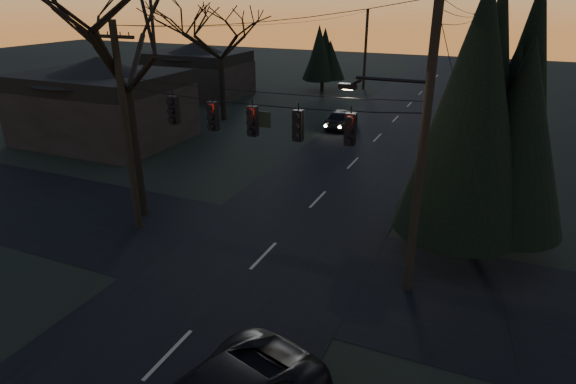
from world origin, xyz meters
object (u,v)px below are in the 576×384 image
at_px(bare_tree_left, 121,36).
at_px(sedan_oncoming_a, 341,118).
at_px(utility_pole_left, 139,228).
at_px(utility_pole_right, 407,288).
at_px(evergreen_right, 485,123).
at_px(utility_pole_far_r, 471,115).
at_px(utility_pole_far_l, 363,89).

xyz_separation_m(bare_tree_left, sedan_oncoming_a, (3.59, 18.40, -7.09)).
distance_m(utility_pole_left, bare_tree_left, 7.94).
relative_size(utility_pole_right, evergreen_right, 1.14).
relative_size(utility_pole_far_r, utility_pole_far_l, 1.06).
relative_size(utility_pole_left, bare_tree_left, 0.76).
bearing_deg(utility_pole_left, utility_pole_far_l, 90.00).
bearing_deg(bare_tree_left, evergreen_right, 11.63).
bearing_deg(utility_pole_right, utility_pole_left, 180.00).
relative_size(utility_pole_far_l, bare_tree_left, 0.72).
relative_size(bare_tree_left, evergreen_right, 1.27).
distance_m(bare_tree_left, sedan_oncoming_a, 20.04).
bearing_deg(utility_pole_far_r, sedan_oncoming_a, -136.10).
bearing_deg(utility_pole_far_r, utility_pole_right, -90.00).
relative_size(utility_pole_far_l, evergreen_right, 0.91).
xyz_separation_m(utility_pole_far_r, evergreen_right, (1.56, -23.92, 5.00)).
distance_m(utility_pole_right, evergreen_right, 6.64).
xyz_separation_m(bare_tree_left, evergreen_right, (13.85, 2.85, -2.80)).
height_order(utility_pole_far_l, bare_tree_left, bare_tree_left).
height_order(utility_pole_right, sedan_oncoming_a, utility_pole_right).
bearing_deg(sedan_oncoming_a, utility_pole_far_l, -80.89).
bearing_deg(sedan_oncoming_a, utility_pole_far_r, -136.70).
height_order(bare_tree_left, evergreen_right, bare_tree_left).
relative_size(evergreen_right, sedan_oncoming_a, 2.10).
relative_size(utility_pole_right, sedan_oncoming_a, 2.39).
bearing_deg(utility_pole_far_r, evergreen_right, -86.27).
distance_m(utility_pole_far_l, sedan_oncoming_a, 16.62).
xyz_separation_m(utility_pole_right, bare_tree_left, (-12.29, 1.23, 7.80)).
bearing_deg(utility_pole_left, utility_pole_far_r, 67.67).
distance_m(utility_pole_left, utility_pole_far_l, 36.00).
height_order(utility_pole_far_r, bare_tree_left, bare_tree_left).
relative_size(utility_pole_right, utility_pole_far_l, 1.25).
height_order(utility_pole_right, bare_tree_left, bare_tree_left).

